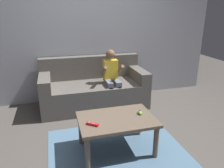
{
  "coord_description": "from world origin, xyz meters",
  "views": [
    {
      "loc": [
        -0.63,
        -2.17,
        1.62
      ],
      "look_at": [
        0.16,
        0.67,
        0.61
      ],
      "focal_mm": 34.75,
      "sensor_mm": 36.0,
      "label": 1
    }
  ],
  "objects_px": {
    "game_remote_red_near_edge": "(92,124)",
    "couch": "(94,89)",
    "person_seated_on_couch": "(112,76)",
    "nunchuk_lime": "(140,113)",
    "coffee_table": "(117,123)"
  },
  "relations": [
    {
      "from": "couch",
      "to": "person_seated_on_couch",
      "type": "distance_m",
      "value": 0.43
    },
    {
      "from": "coffee_table",
      "to": "game_remote_red_near_edge",
      "type": "bearing_deg",
      "value": -164.44
    },
    {
      "from": "coffee_table",
      "to": "nunchuk_lime",
      "type": "height_order",
      "value": "nunchuk_lime"
    },
    {
      "from": "couch",
      "to": "nunchuk_lime",
      "type": "distance_m",
      "value": 1.39
    },
    {
      "from": "person_seated_on_couch",
      "to": "couch",
      "type": "bearing_deg",
      "value": 147.68
    },
    {
      "from": "person_seated_on_couch",
      "to": "coffee_table",
      "type": "distance_m",
      "value": 1.24
    },
    {
      "from": "couch",
      "to": "game_remote_red_near_edge",
      "type": "height_order",
      "value": "couch"
    },
    {
      "from": "person_seated_on_couch",
      "to": "nunchuk_lime",
      "type": "bearing_deg",
      "value": -88.77
    },
    {
      "from": "game_remote_red_near_edge",
      "to": "couch",
      "type": "bearing_deg",
      "value": 78.64
    },
    {
      "from": "couch",
      "to": "game_remote_red_near_edge",
      "type": "relative_size",
      "value": 13.43
    },
    {
      "from": "game_remote_red_near_edge",
      "to": "nunchuk_lime",
      "type": "relative_size",
      "value": 1.38
    },
    {
      "from": "person_seated_on_couch",
      "to": "game_remote_red_near_edge",
      "type": "distance_m",
      "value": 1.4
    },
    {
      "from": "coffee_table",
      "to": "game_remote_red_near_edge",
      "type": "xyz_separation_m",
      "value": [
        -0.3,
        -0.08,
        0.08
      ]
    },
    {
      "from": "coffee_table",
      "to": "couch",
      "type": "bearing_deg",
      "value": 90.32
    },
    {
      "from": "couch",
      "to": "coffee_table",
      "type": "bearing_deg",
      "value": -89.68
    }
  ]
}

